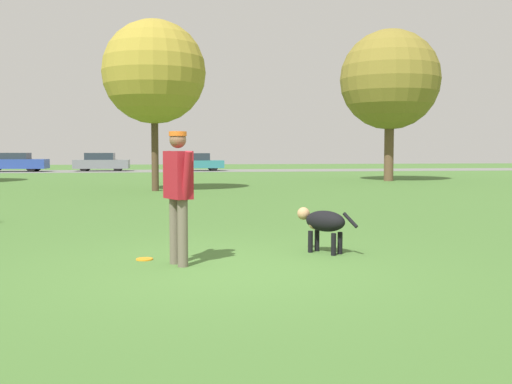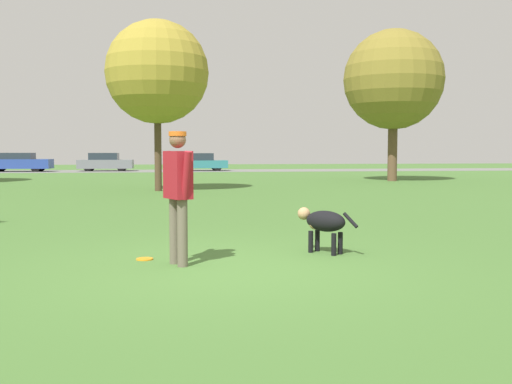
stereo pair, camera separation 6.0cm
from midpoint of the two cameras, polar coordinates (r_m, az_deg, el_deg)
ground_plane at (r=7.46m, az=-3.12°, el=-7.24°), size 120.00×120.00×0.00m
far_road_strip at (r=44.78m, az=-7.41°, el=2.01°), size 120.00×6.00×0.01m
person at (r=7.58m, az=-7.21°, el=0.57°), size 0.38×0.67×1.69m
dog at (r=8.53m, az=6.62°, el=-2.90°), size 0.74×0.84×0.63m
frisbee at (r=8.14m, az=-10.35°, el=-6.30°), size 0.22×0.22×0.02m
tree_far_right at (r=30.18m, az=13.02°, el=10.36°), size 4.82×4.82×7.32m
tree_mid_center at (r=22.30m, az=-9.32°, el=11.19°), size 3.73×3.73×6.17m
parked_car_blue at (r=45.89m, az=-21.72°, el=2.65°), size 4.67×1.91×1.35m
parked_car_grey at (r=45.27m, az=-14.12°, el=2.76°), size 3.97×1.83×1.34m
parked_car_teal at (r=44.49m, az=-5.29°, el=2.84°), size 3.92×1.86×1.32m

